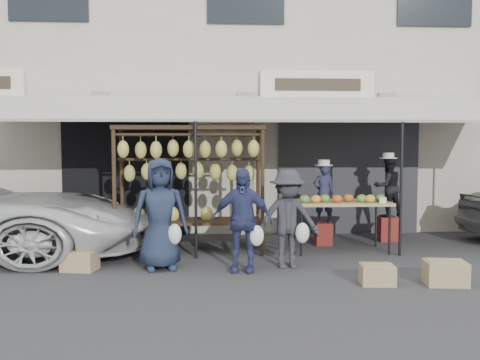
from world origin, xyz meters
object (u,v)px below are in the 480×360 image
object	(u,v)px
crate_near_b	(445,273)
customer_mid	(242,220)
crate_near_a	(377,275)
crate_far	(80,261)
banana_rack	(189,164)
customer_left	(160,214)
customer_right	(288,219)
vendor_left	(324,193)
produce_table	(341,203)
vendor_right	(388,187)

from	to	relation	value
crate_near_b	customer_mid	bearing A→B (deg)	161.25
crate_near_a	crate_far	distance (m)	4.40
banana_rack	customer_left	world-z (taller)	banana_rack
banana_rack	customer_right	bearing A→B (deg)	-38.45
vendor_left	crate_near_a	distance (m)	3.00
produce_table	customer_mid	xyz separation A→B (m)	(-1.86, -1.36, -0.09)
vendor_left	customer_right	xyz separation A→B (m)	(-0.95, -1.81, -0.22)
customer_right	crate_near_a	bearing A→B (deg)	-49.91
vendor_right	customer_left	bearing A→B (deg)	14.93
banana_rack	customer_right	world-z (taller)	banana_rack
vendor_right	customer_left	size ratio (longest dim) A/B	0.69
vendor_left	customer_mid	xyz separation A→B (m)	(-1.68, -2.02, -0.20)
customer_left	vendor_left	bearing A→B (deg)	18.87
vendor_right	crate_near_b	world-z (taller)	vendor_right
customer_right	banana_rack	bearing A→B (deg)	136.34
banana_rack	vendor_left	distance (m)	2.64
customer_mid	crate_near_b	bearing A→B (deg)	-8.64
produce_table	vendor_left	bearing A→B (deg)	104.69
customer_mid	crate_near_a	world-z (taller)	customer_mid
vendor_right	customer_mid	world-z (taller)	vendor_right
customer_mid	crate_far	size ratio (longest dim) A/B	3.17
customer_mid	customer_right	size ratio (longest dim) A/B	1.03
produce_table	vendor_right	bearing A→B (deg)	40.05
vendor_right	crate_far	world-z (taller)	vendor_right
crate_near_a	crate_near_b	size ratio (longest dim) A/B	0.84
customer_left	crate_near_b	size ratio (longest dim) A/B	3.16
customer_mid	customer_right	world-z (taller)	customer_mid
produce_table	customer_left	size ratio (longest dim) A/B	0.99
customer_mid	customer_left	bearing A→B (deg)	-179.35
produce_table	customer_left	distance (m)	3.30
customer_left	crate_near_a	distance (m)	3.31
banana_rack	crate_far	distance (m)	2.49
vendor_left	crate_far	distance (m)	4.59
customer_left	crate_near_a	world-z (taller)	customer_left
vendor_left	vendor_right	xyz separation A→B (m)	(1.35, 0.33, 0.09)
vendor_left	customer_left	distance (m)	3.44
vendor_right	customer_right	xyz separation A→B (m)	(-2.30, -2.14, -0.31)
vendor_right	crate_far	bearing A→B (deg)	9.57
vendor_right	crate_far	distance (m)	5.96
customer_right	crate_near_b	bearing A→B (deg)	-34.68
customer_right	crate_near_a	distance (m)	1.64
customer_right	crate_far	world-z (taller)	customer_right
customer_left	customer_right	xyz separation A→B (m)	(1.97, -0.00, -0.09)
crate_far	crate_near_b	bearing A→B (deg)	-12.38
customer_left	customer_right	world-z (taller)	customer_left
produce_table	customer_left	bearing A→B (deg)	-159.63
vendor_right	customer_left	xyz separation A→B (m)	(-4.27, -2.14, -0.22)
customer_right	crate_far	bearing A→B (deg)	174.68
customer_right	vendor_right	bearing A→B (deg)	37.66
customer_left	crate_far	xyz separation A→B (m)	(-1.22, 0.00, -0.71)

